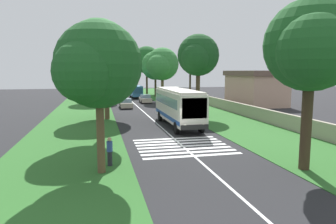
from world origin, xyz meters
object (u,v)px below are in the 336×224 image
(roadside_tree_right_0, at_px, (197,56))
(roadside_tree_left_0, at_px, (98,68))
(roadside_tree_left_2, at_px, (97,55))
(pedestrian, at_px, (110,151))
(roadside_tree_right_3, at_px, (310,48))
(roadside_tree_left_1, at_px, (104,65))
(utility_pole, at_px, (190,83))
(roadside_tree_left_3, at_px, (96,68))
(roadside_building, at_px, (255,88))
(trailing_car_0, at_px, (126,104))
(roadside_tree_right_1, at_px, (155,66))
(roadside_tree_right_2, at_px, (146,61))
(trailing_minibus_0, at_px, (136,91))
(trailing_car_1, at_px, (145,99))
(roadside_tree_right_4, at_px, (161,65))
(roadside_tree_left_4, at_px, (100,65))
(coach_bus, at_px, (178,105))

(roadside_tree_right_0, bearing_deg, roadside_tree_left_0, 13.52)
(roadside_tree_left_2, height_order, pedestrian, roadside_tree_left_2)
(roadside_tree_left_0, xyz_separation_m, roadside_tree_right_3, (-69.60, -10.80, 0.32))
(roadside_tree_left_1, height_order, roadside_tree_left_2, roadside_tree_left_1)
(utility_pole, bearing_deg, roadside_tree_left_3, 151.23)
(roadside_building, relative_size, pedestrian, 6.62)
(trailing_car_0, distance_m, roadside_tree_left_3, 30.65)
(roadside_tree_left_2, distance_m, utility_pole, 17.19)
(roadside_tree_right_1, xyz_separation_m, roadside_building, (-20.14, -13.11, -3.70))
(roadside_tree_right_1, xyz_separation_m, roadside_tree_right_2, (9.09, 0.47, 1.55))
(trailing_minibus_0, height_order, roadside_tree_left_2, roadside_tree_left_2)
(trailing_car_0, bearing_deg, trailing_car_1, -29.74)
(trailing_minibus_0, bearing_deg, roadside_tree_left_3, 170.66)
(roadside_tree_right_2, bearing_deg, roadside_building, -155.07)
(trailing_minibus_0, bearing_deg, roadside_tree_right_1, -59.45)
(trailing_car_0, xyz_separation_m, roadside_tree_right_1, (19.74, -8.07, 5.90))
(roadside_tree_left_0, relative_size, roadside_tree_left_2, 1.03)
(trailing_car_0, xyz_separation_m, roadside_tree_left_0, (37.45, 3.81, 5.76))
(trailing_car_1, relative_size, roadside_tree_right_4, 0.44)
(roadside_tree_left_3, height_order, roadside_tree_right_0, roadside_tree_right_0)
(roadside_tree_left_1, xyz_separation_m, roadside_tree_right_4, (19.70, -10.63, 0.38))
(trailing_car_1, height_order, roadside_tree_left_4, roadside_tree_left_4)
(roadside_tree_left_0, relative_size, roadside_building, 0.88)
(trailing_car_0, xyz_separation_m, roadside_tree_left_1, (-10.79, 3.32, 5.58))
(trailing_car_1, xyz_separation_m, pedestrian, (-36.06, 7.54, 0.24))
(trailing_car_1, bearing_deg, roadside_tree_right_3, -175.74)
(roadside_tree_left_3, distance_m, roadside_building, 39.00)
(roadside_tree_right_0, xyz_separation_m, pedestrian, (-18.31, 11.24, -6.38))
(trailing_minibus_0, bearing_deg, roadside_tree_left_1, 165.99)
(roadside_tree_left_4, bearing_deg, roadside_tree_right_3, -165.90)
(coach_bus, xyz_separation_m, roadside_tree_right_4, (25.73, -3.54, 4.48))
(trailing_car_0, height_order, roadside_tree_right_1, roadside_tree_right_1)
(roadside_tree_left_3, height_order, roadside_tree_right_2, roadside_tree_right_2)
(trailing_car_0, distance_m, roadside_tree_left_0, 38.08)
(roadside_tree_left_3, relative_size, roadside_building, 0.73)
(roadside_tree_right_2, distance_m, pedestrian, 59.28)
(roadside_tree_left_2, height_order, roadside_tree_right_2, roadside_tree_right_2)
(trailing_car_1, bearing_deg, trailing_car_0, 150.26)
(roadside_tree_right_0, xyz_separation_m, roadside_tree_right_1, (30.38, -0.31, -0.72))
(trailing_minibus_0, height_order, roadside_tree_left_3, roadside_tree_left_3)
(coach_bus, relative_size, roadside_tree_left_1, 1.12)
(coach_bus, relative_size, roadside_tree_left_2, 1.17)
(roadside_tree_right_1, height_order, roadside_tree_right_2, roadside_tree_right_2)
(trailing_minibus_0, bearing_deg, roadside_tree_left_4, 134.37)
(trailing_car_1, height_order, roadside_tree_right_1, roadside_tree_right_1)
(roadside_tree_left_4, relative_size, roadside_tree_right_4, 1.08)
(roadside_tree_right_4, height_order, pedestrian, roadside_tree_right_4)
(trailing_car_0, relative_size, roadside_tree_left_3, 0.53)
(roadside_tree_left_0, bearing_deg, trailing_car_1, -165.46)
(pedestrian, bearing_deg, coach_bus, -30.89)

